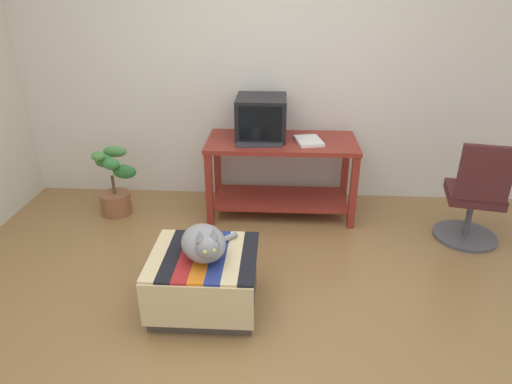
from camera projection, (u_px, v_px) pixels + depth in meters
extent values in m
plane|color=olive|center=(254.00, 327.00, 2.83)|extent=(14.00, 14.00, 0.00)
cube|color=silver|center=(267.00, 64.00, 4.13)|extent=(8.00, 0.10, 2.60)
cube|color=maroon|center=(209.00, 190.00, 3.91)|extent=(0.06, 0.06, 0.67)
cube|color=maroon|center=(353.00, 193.00, 3.85)|extent=(0.06, 0.06, 0.67)
cube|color=maroon|center=(345.00, 169.00, 4.34)|extent=(0.06, 0.06, 0.67)
cube|color=maroon|center=(217.00, 167.00, 4.40)|extent=(0.06, 0.06, 0.67)
cube|color=maroon|center=(280.00, 199.00, 4.21)|extent=(1.23, 0.54, 0.02)
cube|color=maroon|center=(282.00, 142.00, 3.97)|extent=(1.33, 0.63, 0.04)
cube|color=black|center=(261.00, 136.00, 4.05)|extent=(0.31, 0.31, 0.02)
cube|color=black|center=(261.00, 117.00, 3.98)|extent=(0.44, 0.45, 0.37)
cube|color=black|center=(260.00, 123.00, 3.76)|extent=(0.36, 0.01, 0.29)
cube|color=#333338|center=(259.00, 144.00, 3.84)|extent=(0.41, 0.19, 0.02)
cube|color=white|center=(309.00, 141.00, 3.90)|extent=(0.27, 0.32, 0.03)
cube|color=#4C4238|center=(205.00, 281.00, 2.95)|extent=(0.65, 0.57, 0.38)
cube|color=beige|center=(196.00, 308.00, 2.65)|extent=(0.69, 0.01, 0.31)
cube|color=beige|center=(158.00, 254.00, 2.88)|extent=(0.10, 0.62, 0.02)
cube|color=black|center=(173.00, 255.00, 2.88)|extent=(0.10, 0.62, 0.02)
cube|color=#AD2323|center=(188.00, 255.00, 2.87)|extent=(0.10, 0.62, 0.02)
cube|color=orange|center=(203.00, 256.00, 2.87)|extent=(0.10, 0.62, 0.02)
cube|color=navy|center=(218.00, 256.00, 2.86)|extent=(0.10, 0.62, 0.02)
cube|color=beige|center=(234.00, 257.00, 2.86)|extent=(0.10, 0.62, 0.02)
cube|color=black|center=(249.00, 257.00, 2.85)|extent=(0.10, 0.62, 0.02)
ellipsoid|color=gray|center=(204.00, 243.00, 2.81)|extent=(0.39, 0.45, 0.19)
sphere|color=gray|center=(207.00, 247.00, 2.67)|extent=(0.15, 0.15, 0.15)
cylinder|color=gray|center=(219.00, 242.00, 2.96)|extent=(0.24, 0.24, 0.04)
cone|color=gray|center=(200.00, 235.00, 2.62)|extent=(0.06, 0.06, 0.07)
cone|color=gray|center=(214.00, 233.00, 2.64)|extent=(0.06, 0.06, 0.07)
sphere|color=#C6D151|center=(205.00, 252.00, 2.60)|extent=(0.02, 0.02, 0.02)
sphere|color=#C6D151|center=(214.00, 251.00, 2.61)|extent=(0.02, 0.02, 0.02)
cylinder|color=brown|center=(116.00, 203.00, 4.19)|extent=(0.28, 0.28, 0.21)
cylinder|color=brown|center=(113.00, 185.00, 4.11)|extent=(0.03, 0.03, 0.17)
ellipsoid|color=#2D7033|center=(124.00, 172.00, 4.01)|extent=(0.21, 0.08, 0.13)
ellipsoid|color=#4C8E42|center=(115.00, 152.00, 4.11)|extent=(0.22, 0.08, 0.11)
ellipsoid|color=#38843D|center=(103.00, 161.00, 4.05)|extent=(0.15, 0.13, 0.12)
ellipsoid|color=#4C8E42|center=(98.00, 156.00, 3.93)|extent=(0.12, 0.11, 0.08)
ellipsoid|color=#38843D|center=(111.00, 164.00, 3.94)|extent=(0.15, 0.09, 0.11)
cylinder|color=#4C4C51|center=(464.00, 236.00, 3.82)|extent=(0.52, 0.52, 0.03)
cylinder|color=#4C4C51|center=(469.00, 217.00, 3.74)|extent=(0.05, 0.05, 0.34)
cube|color=#471E1E|center=(474.00, 194.00, 3.65)|extent=(0.50, 0.50, 0.08)
cube|color=#471E1E|center=(485.00, 174.00, 3.38)|extent=(0.38, 0.14, 0.44)
cylinder|color=#2351B2|center=(318.00, 139.00, 3.98)|extent=(0.01, 0.14, 0.01)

